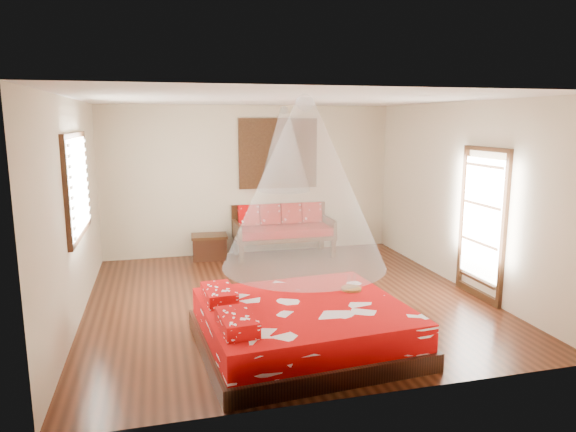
% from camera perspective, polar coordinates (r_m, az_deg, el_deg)
% --- Properties ---
extents(room, '(5.54, 5.54, 2.84)m').
position_cam_1_polar(room, '(7.12, -0.24, 1.52)').
color(room, black).
rests_on(room, ground).
extents(bed, '(2.42, 2.22, 0.65)m').
position_cam_1_polar(bed, '(5.88, 1.53, -12.11)').
color(bed, black).
rests_on(bed, floor).
extents(daybed, '(1.85, 0.82, 0.96)m').
position_cam_1_polar(daybed, '(9.68, -0.61, -1.33)').
color(daybed, black).
rests_on(daybed, floor).
extents(storage_chest, '(0.68, 0.52, 0.45)m').
position_cam_1_polar(storage_chest, '(9.58, -8.71, -3.37)').
color(storage_chest, black).
rests_on(storage_chest, floor).
extents(shutter_panel, '(1.52, 0.06, 1.32)m').
position_cam_1_polar(shutter_panel, '(9.81, -1.09, 6.96)').
color(shutter_panel, black).
rests_on(shutter_panel, wall_back).
extents(window_left, '(0.10, 1.74, 1.34)m').
position_cam_1_polar(window_left, '(7.13, -22.31, 3.18)').
color(window_left, black).
rests_on(window_left, wall_left).
extents(glazed_door, '(0.08, 1.02, 2.16)m').
position_cam_1_polar(glazed_door, '(7.77, 20.73, -0.87)').
color(glazed_door, black).
rests_on(glazed_door, floor).
extents(wine_tray, '(0.25, 0.25, 0.20)m').
position_cam_1_polar(wine_tray, '(6.30, 7.05, -7.70)').
color(wine_tray, brown).
rests_on(wine_tray, bed).
extents(mosquito_net_main, '(1.79, 1.79, 1.80)m').
position_cam_1_polar(mosquito_net_main, '(5.47, 1.84, 3.54)').
color(mosquito_net_main, white).
rests_on(mosquito_net_main, ceiling).
extents(mosquito_net_daybed, '(0.96, 0.96, 1.50)m').
position_cam_1_polar(mosquito_net_daybed, '(9.35, -0.43, 7.39)').
color(mosquito_net_daybed, white).
rests_on(mosquito_net_daybed, ceiling).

